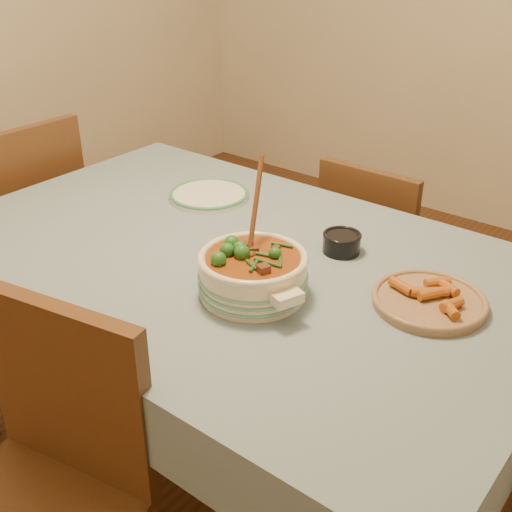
% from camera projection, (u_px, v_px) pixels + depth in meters
% --- Properties ---
extents(floor, '(4.50, 4.50, 0.00)m').
position_uv_depth(floor, '(235.00, 459.00, 2.08)').
color(floor, '#492615').
rests_on(floor, ground).
extents(dining_table, '(1.68, 1.08, 0.76)m').
position_uv_depth(dining_table, '(231.00, 283.00, 1.77)').
color(dining_table, brown).
rests_on(dining_table, floor).
extents(stew_casserole, '(0.33, 0.32, 0.31)m').
position_uv_depth(stew_casserole, '(253.00, 270.00, 1.51)').
color(stew_casserole, '#EEE2C7').
rests_on(stew_casserole, dining_table).
extents(white_plate, '(0.31, 0.31, 0.02)m').
position_uv_depth(white_plate, '(209.00, 195.00, 2.05)').
color(white_plate, white).
rests_on(white_plate, dining_table).
extents(condiment_bowl, '(0.12, 0.12, 0.06)m').
position_uv_depth(condiment_bowl, '(342.00, 242.00, 1.72)').
color(condiment_bowl, black).
rests_on(condiment_bowl, dining_table).
extents(fried_plate, '(0.35, 0.35, 0.04)m').
position_uv_depth(fried_plate, '(429.00, 299.00, 1.49)').
color(fried_plate, '#9D7856').
rests_on(fried_plate, dining_table).
extents(chair_far, '(0.38, 0.38, 0.81)m').
position_uv_depth(chair_far, '(375.00, 251.00, 2.37)').
color(chair_far, brown).
rests_on(chair_far, floor).
extents(chair_near, '(0.49, 0.49, 0.89)m').
position_uv_depth(chair_near, '(45.00, 484.00, 1.35)').
color(chair_near, brown).
rests_on(chair_near, floor).
extents(chair_left, '(0.43, 0.43, 0.91)m').
position_uv_depth(chair_left, '(24.00, 223.00, 2.45)').
color(chair_left, brown).
rests_on(chair_left, floor).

